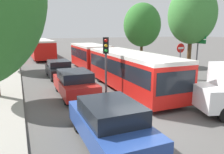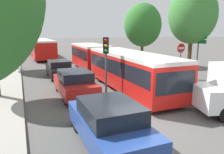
% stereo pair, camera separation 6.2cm
% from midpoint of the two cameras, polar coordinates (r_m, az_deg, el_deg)
% --- Properties ---
extents(ground_plane, '(200.00, 200.00, 0.00)m').
position_cam_midpoint_polar(ground_plane, '(9.08, 9.23, -12.67)').
color(ground_plane, '#565451').
extents(articulated_bus, '(2.60, 16.23, 2.41)m').
position_cam_midpoint_polar(articulated_bus, '(17.08, -0.81, 4.07)').
color(articulated_bus, red).
rests_on(articulated_bus, ground).
extents(city_bus_rear, '(2.78, 11.74, 2.52)m').
position_cam_midpoint_polar(city_bus_rear, '(32.51, -18.35, 7.43)').
color(city_bus_rear, red).
rests_on(city_bus_rear, ground).
extents(queued_car_blue, '(1.87, 4.35, 1.50)m').
position_cam_midpoint_polar(queued_car_blue, '(7.41, -0.77, -11.93)').
color(queued_car_blue, '#284799').
rests_on(queued_car_blue, ground).
extents(queued_car_red, '(1.88, 4.35, 1.51)m').
position_cam_midpoint_polar(queued_car_red, '(12.88, -9.85, -1.61)').
color(queued_car_red, '#B21E19').
rests_on(queued_car_red, ground).
extents(queued_car_black, '(1.75, 4.06, 1.41)m').
position_cam_midpoint_polar(queued_car_black, '(18.23, -13.83, 2.09)').
color(queued_car_black, black).
rests_on(queued_car_black, ground).
extents(traffic_light, '(0.38, 0.40, 3.40)m').
position_cam_midpoint_polar(traffic_light, '(12.34, -1.76, 6.15)').
color(traffic_light, '#56595E').
rests_on(traffic_light, ground).
extents(no_entry_sign, '(0.70, 0.08, 2.82)m').
position_cam_midpoint_polar(no_entry_sign, '(17.30, 17.28, 5.27)').
color(no_entry_sign, '#56595E').
rests_on(no_entry_sign, ground).
extents(direction_sign_post, '(0.14, 1.40, 3.60)m').
position_cam_midpoint_polar(direction_sign_post, '(17.71, 21.37, 7.33)').
color(direction_sign_post, '#56595E').
rests_on(direction_sign_post, ground).
extents(tree_left_far, '(3.87, 3.87, 6.57)m').
position_cam_midpoint_polar(tree_left_far, '(22.96, -25.07, 12.09)').
color(tree_left_far, '#51381E').
rests_on(tree_left_far, ground).
extents(tree_right_near, '(3.53, 3.53, 7.06)m').
position_cam_midpoint_polar(tree_right_near, '(17.88, 20.08, 14.98)').
color(tree_right_near, '#51381E').
rests_on(tree_right_near, ground).
extents(tree_right_mid, '(4.05, 4.05, 6.68)m').
position_cam_midpoint_polar(tree_right_mid, '(24.77, 7.84, 13.02)').
color(tree_right_mid, '#51381E').
rests_on(tree_right_mid, ground).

